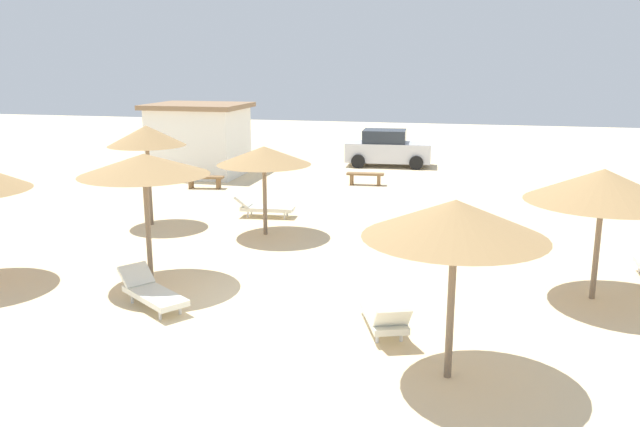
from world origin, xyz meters
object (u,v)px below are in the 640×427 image
Objects in this scene: lounger_3 at (384,315)px; beach_cabana at (199,139)px; lounger_2 at (263,207)px; parasol_2 at (264,156)px; parasol_3 at (455,219)px; bench_0 at (205,180)px; parked_car at (388,149)px; bench_1 at (365,177)px; parasol_0 at (603,186)px; parasol_4 at (146,136)px; lounger_1 at (152,292)px; parasol_1 at (144,165)px.

beach_cabana is (-10.22, 15.07, 1.25)m from lounger_3.
lounger_2 is 0.47× the size of beach_cabana.
beach_cabana is at bearing 123.43° from parasol_2.
bench_0 is at bearing 126.18° from parasol_3.
bench_1 is at bearing -92.59° from parked_car.
parasol_0 is 0.77× the size of beach_cabana.
parasol_4 is (-3.78, 0.30, 0.42)m from parasol_2.
lounger_1 is at bearing 164.39° from parasol_3.
parasol_4 reaches higher than parked_car.
parked_car is at bearing 29.41° from beach_cabana.
bench_1 is at bearing 81.66° from lounger_1.
bench_1 is (5.35, 7.94, -2.39)m from parasol_4.
beach_cabana is (-4.64, 13.52, -1.13)m from parasol_1.
lounger_1 is at bearing -71.75° from bench_0.
parasol_2 is at bearing -100.78° from bench_1.
parasol_1 reaches higher than parked_car.
parasol_2 is 9.47m from parasol_3.
parasol_0 reaches higher than lounger_1.
lounger_3 reaches higher than bench_0.
beach_cabana is (-2.12, 8.65, -1.15)m from parasol_4.
parasol_1 is 7.08m from lounger_2.
parked_car is at bearing 97.38° from lounger_3.
parasol_1 is at bearing -71.05° from beach_cabana.
bench_1 is (2.08, 14.21, 0.03)m from lounger_1.
parasol_4 reaches higher than bench_1.
parked_car is at bearing 83.16° from lounger_1.
parasol_2 is 0.66× the size of beach_cabana.
lounger_1 is 12.66m from bench_0.
parasol_4 is 0.75× the size of beach_cabana.
parasol_0 is 9.53m from lounger_1.
parasol_0 is 1.63× the size of lounger_2.
parasol_1 is at bearing -73.18° from bench_0.
parasol_4 reaches higher than parasol_1.
parasol_3 is (5.55, -7.66, 0.30)m from parasol_2.
lounger_1 is at bearing -88.40° from lounger_2.
parasol_1 is 5.49m from parasol_4.
lounger_1 is 19.40m from parked_car.
parked_car reaches higher than bench_0.
beach_cabana reaches higher than parasol_1.
lounger_3 is at bearing -38.45° from parasol_4.
parasol_2 is 0.66× the size of parked_car.
beach_cabana reaches higher than lounger_2.
lounger_1 is 0.99× the size of lounger_2.
bench_0 is at bearing 143.82° from parasol_0.
parasol_0 reaches higher than parasol_2.
parasol_0 is 17.99m from parked_car.
parasol_1 is 4.76m from parasol_2.
parasol_0 is 2.04× the size of bench_0.
parasol_2 is 10.74m from beach_cabana.
beach_cabana is at bearing 174.62° from bench_1.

